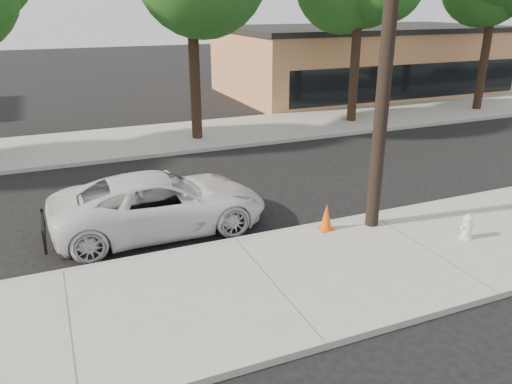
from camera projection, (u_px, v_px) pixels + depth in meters
ground at (209, 213)px, 14.16m from camera, size 120.00×120.00×0.00m
near_sidewalk at (272, 285)px, 10.43m from camera, size 90.00×4.40×0.15m
far_sidewalk at (148, 140)px, 21.45m from camera, size 90.00×5.00×0.15m
curb_near at (235, 241)px, 12.33m from camera, size 90.00×0.12×0.16m
building_main at (364, 61)px, 33.05m from camera, size 18.00×10.00×4.00m
utility_pole at (388, 44)px, 11.48m from camera, size 1.40×0.34×9.00m
police_cruiser at (160, 203)px, 12.86m from camera, size 5.48×2.53×1.52m
fire_hydrant at (467, 227)px, 12.21m from camera, size 0.33×0.30×0.62m
traffic_cone at (326, 217)px, 12.69m from camera, size 0.36×0.36×0.69m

